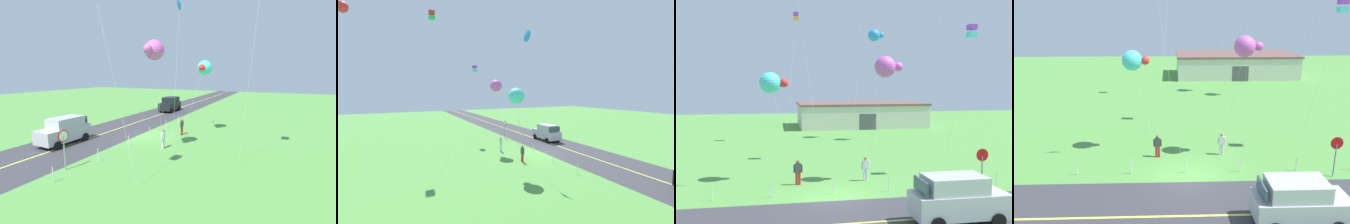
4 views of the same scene
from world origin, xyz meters
TOP-DOWN VIEW (x-y plane):
  - ground_plane at (0.00, 0.00)m, footprint 120.00×120.00m
  - asphalt_road at (0.00, -4.00)m, footprint 120.00×7.00m
  - road_centre_stripe at (0.00, -4.00)m, footprint 120.00×0.16m
  - car_suv_foreground at (4.97, -4.75)m, footprint 4.40×2.12m
  - stop_sign at (8.88, -0.10)m, footprint 0.76×0.08m
  - person_adult_near at (2.57, 3.46)m, footprint 0.58×0.22m
  - person_adult_companion at (-1.89, 3.20)m, footprint 0.58×0.22m
  - kite_red_low at (3.93, 3.48)m, footprint 2.50×1.40m
  - kite_blue_mid at (-3.51, 4.83)m, footprint 2.39×2.33m
  - kite_purple_back at (10.20, 3.97)m, footprint 1.65×1.51m
  - warehouse_distant at (9.22, 34.91)m, footprint 18.36×10.20m
  - fence_post_0 at (-6.76, 0.70)m, footprint 0.05×0.05m
  - fence_post_1 at (-3.48, 0.70)m, footprint 0.05×0.05m
  - fence_post_2 at (-0.05, 0.70)m, footprint 0.05×0.05m
  - fence_post_3 at (3.35, 0.70)m, footprint 0.05×0.05m
  - fence_post_4 at (6.88, 0.70)m, footprint 0.05×0.05m

SIDE VIEW (x-z plane):
  - ground_plane at x=0.00m, z-range -0.10..0.00m
  - asphalt_road at x=0.00m, z-range 0.00..0.00m
  - road_centre_stripe at x=0.00m, z-range 0.00..0.01m
  - fence_post_0 at x=-6.76m, z-range 0.00..0.90m
  - fence_post_1 at x=-3.48m, z-range 0.00..0.90m
  - fence_post_2 at x=-0.05m, z-range 0.00..0.90m
  - fence_post_3 at x=3.35m, z-range 0.00..0.90m
  - fence_post_4 at x=6.88m, z-range 0.00..0.90m
  - person_adult_near at x=2.57m, z-range 0.06..1.66m
  - person_adult_companion at x=-1.89m, z-range 0.06..1.66m
  - car_suv_foreground at x=4.97m, z-range 0.03..2.27m
  - warehouse_distant at x=9.22m, z-range 0.00..3.50m
  - stop_sign at x=8.88m, z-range 0.52..3.08m
  - kite_blue_mid at x=-3.51m, z-range 2.88..10.05m
  - kite_red_low at x=3.93m, z-range 3.41..11.63m
  - kite_purple_back at x=10.20m, z-range 4.78..15.26m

